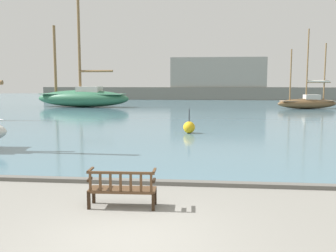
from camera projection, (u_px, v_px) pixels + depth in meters
ground_plane at (128, 238)px, 7.20m from camera, size 160.00×160.00×0.00m
harbor_water at (196, 104)px, 50.66m from camera, size 100.00×80.00×0.08m
quay_edge_kerb at (155, 182)px, 11.00m from camera, size 40.00×0.30×0.12m
park_bench at (122, 188)px, 8.93m from camera, size 1.62×0.58×0.92m
sailboat_far_starboard at (308, 102)px, 40.62m from camera, size 6.88×2.92×8.52m
sailboat_mid_port at (83, 97)px, 43.54m from camera, size 11.44×4.24×13.63m
channel_buoy at (189, 127)px, 21.31m from camera, size 0.67×0.67×1.37m
far_breakwater at (206, 86)px, 61.61m from camera, size 52.18×2.40×6.95m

